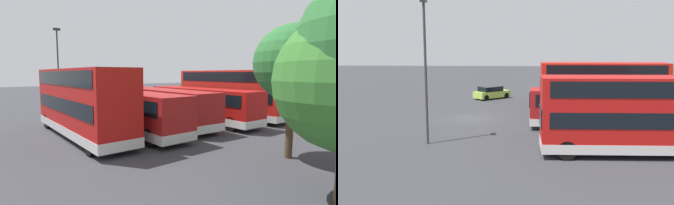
% 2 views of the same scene
% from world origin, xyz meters
% --- Properties ---
extents(ground_plane, '(140.00, 140.00, 0.00)m').
position_xyz_m(ground_plane, '(0.00, 0.00, 0.00)').
color(ground_plane, '#38383D').
extents(bus_single_deck_near_end, '(2.90, 10.70, 2.95)m').
position_xyz_m(bus_single_deck_near_end, '(-10.82, 11.91, 1.62)').
color(bus_single_deck_near_end, '#A51919').
rests_on(bus_single_deck_near_end, ground).
extents(bus_single_deck_second, '(2.82, 10.79, 2.95)m').
position_xyz_m(bus_single_deck_second, '(-7.31, 11.84, 1.62)').
color(bus_single_deck_second, red).
rests_on(bus_single_deck_second, ground).
extents(bus_double_decker_third, '(2.71, 11.65, 4.55)m').
position_xyz_m(bus_double_decker_third, '(-3.69, 11.90, 2.45)').
color(bus_double_decker_third, red).
rests_on(bus_double_decker_third, ground).
extents(bus_single_deck_fourth, '(2.64, 11.52, 2.95)m').
position_xyz_m(bus_single_deck_fourth, '(0.11, 11.98, 1.62)').
color(bus_single_deck_fourth, '#B71411').
rests_on(bus_single_deck_fourth, ground).
extents(bus_single_deck_fifth, '(2.96, 11.97, 2.95)m').
position_xyz_m(bus_single_deck_fifth, '(3.64, 10.95, 1.62)').
color(bus_single_deck_fifth, '#A51919').
rests_on(bus_single_deck_fifth, ground).
extents(bus_single_deck_sixth, '(2.75, 11.81, 2.95)m').
position_xyz_m(bus_single_deck_sixth, '(7.22, 11.84, 1.62)').
color(bus_single_deck_sixth, '#A51919').
rests_on(bus_single_deck_sixth, ground).
extents(bus_double_decker_seventh, '(2.78, 11.78, 4.55)m').
position_xyz_m(bus_double_decker_seventh, '(10.60, 11.40, 2.45)').
color(bus_double_decker_seventh, '#B71411').
rests_on(bus_double_decker_seventh, ground).
extents(car_hatchback_silver, '(4.09, 4.21, 1.43)m').
position_xyz_m(car_hatchback_silver, '(-11.48, 0.85, 0.70)').
color(car_hatchback_silver, '#A5D14C').
rests_on(car_hatchback_silver, ground).
extents(lamp_post_tall, '(0.70, 0.30, 9.11)m').
position_xyz_m(lamp_post_tall, '(8.65, -1.57, 5.25)').
color(lamp_post_tall, '#38383D').
rests_on(lamp_post_tall, ground).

